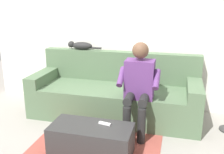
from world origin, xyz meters
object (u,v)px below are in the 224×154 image
(couch, at_px, (115,95))
(coffee_table, at_px, (91,140))
(remote_white, at_px, (105,124))
(cat_on_backrest, at_px, (81,46))
(person_solo_seated, at_px, (139,83))

(couch, distance_m, coffee_table, 1.08)
(couch, distance_m, remote_white, 1.00)
(coffee_table, distance_m, cat_on_backrest, 1.70)
(coffee_table, bearing_deg, person_solo_seated, -122.28)
(coffee_table, distance_m, remote_white, 0.24)
(coffee_table, bearing_deg, cat_on_backrest, -65.22)
(cat_on_backrest, bearing_deg, remote_white, 120.61)
(cat_on_backrest, height_order, remote_white, cat_on_backrest)
(person_solo_seated, relative_size, cat_on_backrest, 2.13)
(coffee_table, xyz_separation_m, remote_white, (-0.13, -0.07, 0.18))
(couch, bearing_deg, coffee_table, 90.00)
(couch, relative_size, coffee_table, 2.68)
(person_solo_seated, bearing_deg, remote_white, 64.26)
(cat_on_backrest, bearing_deg, person_solo_seated, 145.63)
(couch, height_order, cat_on_backrest, cat_on_backrest)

